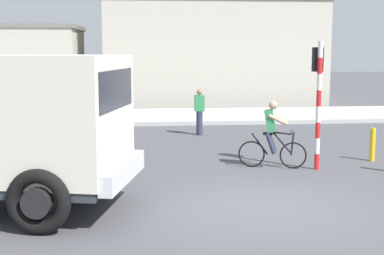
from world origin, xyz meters
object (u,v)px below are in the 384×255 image
(pedestrian_near_kerb, at_px, (199,111))
(cyclist, at_px, (272,134))
(bollard_far, at_px, (372,145))
(traffic_light_pole, at_px, (318,87))

(pedestrian_near_kerb, bearing_deg, cyclist, -77.44)
(cyclist, distance_m, bollard_far, 3.00)
(cyclist, height_order, bollard_far, cyclist)
(cyclist, height_order, traffic_light_pole, traffic_light_pole)
(traffic_light_pole, relative_size, bollard_far, 3.56)
(traffic_light_pole, height_order, pedestrian_near_kerb, traffic_light_pole)
(cyclist, height_order, pedestrian_near_kerb, cyclist)
(traffic_light_pole, bearing_deg, cyclist, 168.10)
(cyclist, xyz_separation_m, bollard_far, (2.92, 0.57, -0.41))
(cyclist, xyz_separation_m, traffic_light_pole, (1.08, -0.23, 1.20))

